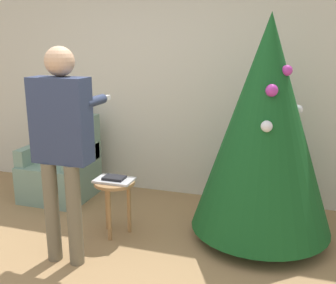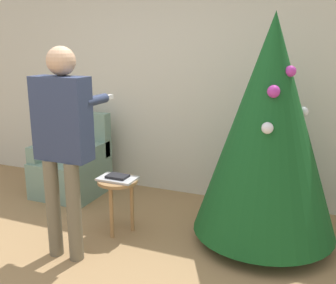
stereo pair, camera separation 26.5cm
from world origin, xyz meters
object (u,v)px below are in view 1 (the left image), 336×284
(christmas_tree, at_px, (265,126))
(side_stool, at_px, (114,191))
(armchair, at_px, (62,169))
(person_standing, at_px, (62,136))

(christmas_tree, relative_size, side_stool, 3.82)
(side_stool, bearing_deg, christmas_tree, 15.23)
(armchair, xyz_separation_m, person_standing, (0.83, -1.21, 0.74))
(armchair, bearing_deg, person_standing, -55.59)
(christmas_tree, height_order, side_stool, christmas_tree)
(christmas_tree, distance_m, side_stool, 1.51)
(armchair, height_order, person_standing, person_standing)
(armchair, height_order, side_stool, armchair)
(person_standing, bearing_deg, christmas_tree, 30.20)
(christmas_tree, xyz_separation_m, armchair, (-2.33, 0.33, -0.75))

